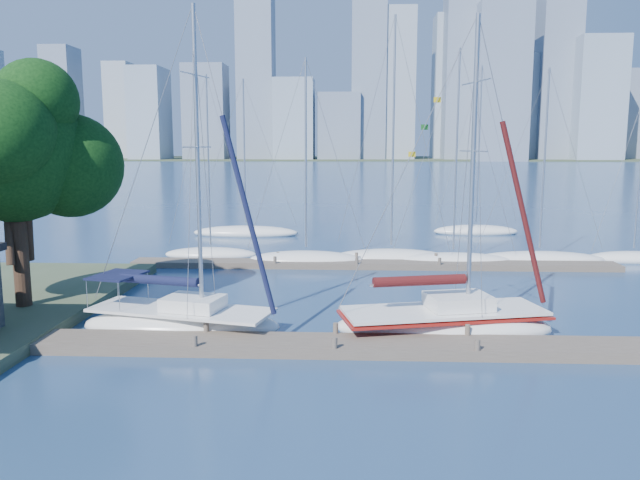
{
  "coord_description": "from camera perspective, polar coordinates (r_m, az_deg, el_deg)",
  "views": [
    {
      "loc": [
        0.44,
        -22.12,
        7.52
      ],
      "look_at": [
        -0.74,
        4.0,
        3.53
      ],
      "focal_mm": 35.0,
      "sensor_mm": 36.0,
      "label": 1
    }
  ],
  "objects": [
    {
      "name": "far_shore",
      "position": [
        342.2,
        2.53,
        7.41
      ],
      "size": [
        800.0,
        100.0,
        1.5
      ],
      "primitive_type": "cube",
      "color": "#38472D",
      "rests_on": "ground"
    },
    {
      "name": "bg_boat_2",
      "position": [
        40.9,
        6.52,
        -1.54
      ],
      "size": [
        8.02,
        5.42,
        15.87
      ],
      "rotation": [
        0.0,
        0.0,
        -0.43
      ],
      "color": "white",
      "rests_on": "ground"
    },
    {
      "name": "near_dock",
      "position": [
        23.3,
        1.39,
        -9.64
      ],
      "size": [
        26.0,
        2.0,
        0.4
      ],
      "primitive_type": "cube",
      "color": "brown",
      "rests_on": "ground"
    },
    {
      "name": "bg_boat_7",
      "position": [
        54.94,
        14.06,
        0.85
      ],
      "size": [
        7.39,
        3.26,
        14.36
      ],
      "rotation": [
        0.0,
        0.0,
        0.14
      ],
      "color": "white",
      "rests_on": "ground"
    },
    {
      "name": "bg_boat_1",
      "position": [
        39.83,
        -1.27,
        -1.79
      ],
      "size": [
        7.52,
        2.75,
        13.2
      ],
      "rotation": [
        0.0,
        0.0,
        0.04
      ],
      "color": "white",
      "rests_on": "ground"
    },
    {
      "name": "ground",
      "position": [
        23.37,
        1.39,
        -10.1
      ],
      "size": [
        700.0,
        700.0,
        0.0
      ],
      "primitive_type": "plane",
      "color": "navy",
      "rests_on": "ground"
    },
    {
      "name": "bg_boat_4",
      "position": [
        42.65,
        19.4,
        -1.64
      ],
      "size": [
        8.6,
        3.24,
        12.59
      ],
      "rotation": [
        0.0,
        0.0,
        0.13
      ],
      "color": "white",
      "rests_on": "ground"
    },
    {
      "name": "sailboat_navy",
      "position": [
        26.04,
        -12.6,
        -5.87
      ],
      "size": [
        8.45,
        4.46,
        13.33
      ],
      "rotation": [
        0.0,
        0.0,
        -0.24
      ],
      "color": "white",
      "rests_on": "ground"
    },
    {
      "name": "bg_boat_5",
      "position": [
        45.49,
        26.73,
        -1.48
      ],
      "size": [
        6.52,
        3.47,
        11.27
      ],
      "rotation": [
        0.0,
        0.0,
        0.25
      ],
      "color": "white",
      "rests_on": "ground"
    },
    {
      "name": "skyline",
      "position": [
        314.61,
        7.12,
        13.62
      ],
      "size": [
        502.96,
        51.31,
        119.68
      ],
      "color": "gray",
      "rests_on": "ground"
    },
    {
      "name": "far_dock",
      "position": [
        38.85,
        4.84,
        -2.25
      ],
      "size": [
        30.0,
        1.8,
        0.36
      ],
      "primitive_type": "cube",
      "color": "brown",
      "rests_on": "ground"
    },
    {
      "name": "bg_boat_3",
      "position": [
        40.65,
        12.07,
        -1.8
      ],
      "size": [
        7.74,
        2.77,
        13.7
      ],
      "rotation": [
        0.0,
        0.0,
        -0.08
      ],
      "color": "white",
      "rests_on": "ground"
    },
    {
      "name": "bg_boat_6",
      "position": [
        52.74,
        -6.8,
        0.71
      ],
      "size": [
        9.15,
        4.02,
        13.23
      ],
      "rotation": [
        0.0,
        0.0,
        -0.19
      ],
      "color": "white",
      "rests_on": "ground"
    },
    {
      "name": "bg_boat_0",
      "position": [
        42.82,
        -9.95,
        -1.24
      ],
      "size": [
        6.55,
        3.35,
        12.38
      ],
      "rotation": [
        0.0,
        0.0,
        -0.23
      ],
      "color": "white",
      "rests_on": "ground"
    },
    {
      "name": "tree",
      "position": [
        29.77,
        -26.21,
        7.6
      ],
      "size": [
        8.39,
        7.65,
        11.06
      ],
      "color": "#2F1E15",
      "rests_on": "ground"
    },
    {
      "name": "sailboat_maroon",
      "position": [
        25.59,
        11.28,
        -6.3
      ],
      "size": [
        9.08,
        4.71,
        13.03
      ],
      "rotation": [
        0.0,
        0.0,
        0.23
      ],
      "color": "white",
      "rests_on": "ground"
    }
  ]
}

